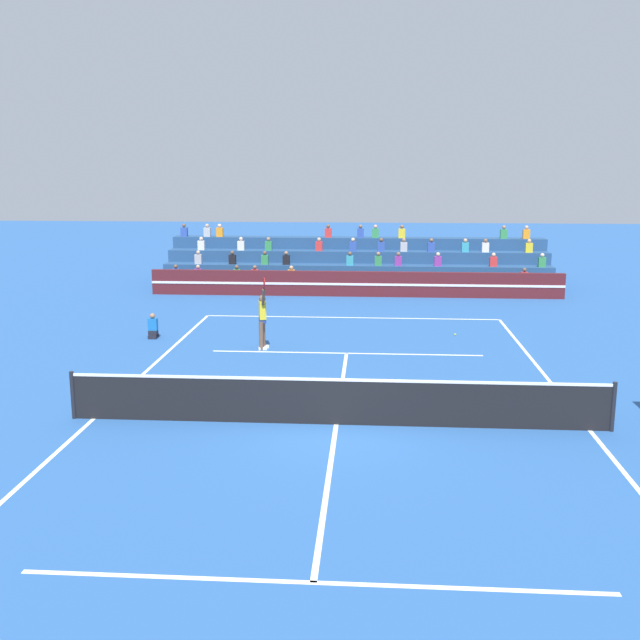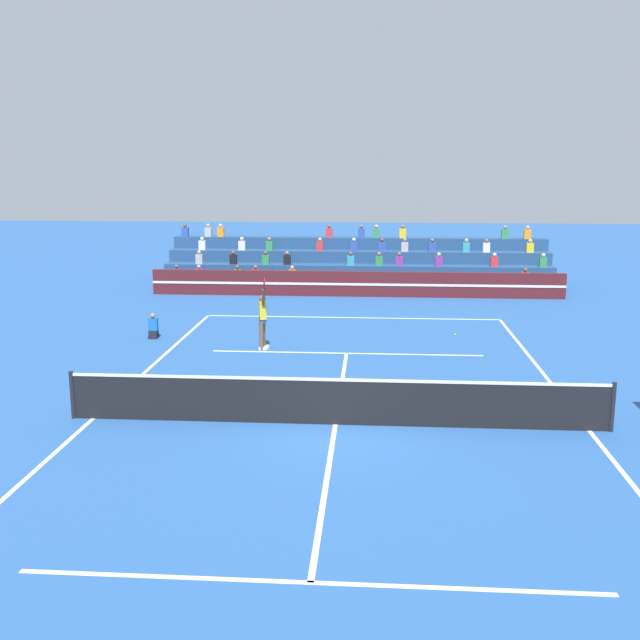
{
  "view_description": "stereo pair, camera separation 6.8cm",
  "coord_description": "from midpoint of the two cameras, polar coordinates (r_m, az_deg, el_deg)",
  "views": [
    {
      "loc": [
        0.75,
        -15.72,
        5.62
      ],
      "look_at": [
        -0.79,
        6.08,
        1.1
      ],
      "focal_mm": 42.0,
      "sensor_mm": 36.0,
      "label": 1
    },
    {
      "loc": [
        0.81,
        -15.72,
        5.62
      ],
      "look_at": [
        -0.79,
        6.08,
        1.1
      ],
      "focal_mm": 42.0,
      "sensor_mm": 36.0,
      "label": 2
    }
  ],
  "objects": [
    {
      "name": "ground_plane",
      "position": [
        16.71,
        1.13,
        -7.97
      ],
      "size": [
        120.0,
        120.0,
        0.0
      ],
      "primitive_type": "plane",
      "color": "#285699"
    },
    {
      "name": "court_lines",
      "position": [
        16.71,
        1.13,
        -7.95
      ],
      "size": [
        11.1,
        23.9,
        0.01
      ],
      "color": "white",
      "rests_on": "ground"
    },
    {
      "name": "tennis_net",
      "position": [
        16.54,
        1.13,
        -6.19
      ],
      "size": [
        12.0,
        0.1,
        1.1
      ],
      "color": "black",
      "rests_on": "ground"
    },
    {
      "name": "sponsor_banner_wall",
      "position": [
        32.73,
        2.61,
        2.76
      ],
      "size": [
        18.0,
        0.26,
        1.1
      ],
      "color": "#51191E",
      "rests_on": "ground"
    },
    {
      "name": "bleacher_stand",
      "position": [
        35.83,
        2.73,
        4.0
      ],
      "size": [
        18.02,
        3.8,
        2.83
      ],
      "color": "navy",
      "rests_on": "ground"
    },
    {
      "name": "ball_kid_courtside",
      "position": [
        25.37,
        -12.68,
        -0.64
      ],
      "size": [
        0.3,
        0.36,
        0.84
      ],
      "color": "black",
      "rests_on": "ground"
    },
    {
      "name": "tennis_player",
      "position": [
        23.22,
        -4.49,
        0.13
      ],
      "size": [
        0.37,
        1.15,
        2.42
      ],
      "color": "brown",
      "rests_on": "ground"
    },
    {
      "name": "tennis_ball",
      "position": [
        25.63,
        10.18,
        -1.09
      ],
      "size": [
        0.07,
        0.07,
        0.07
      ],
      "primitive_type": "sphere",
      "color": "#C6DB33",
      "rests_on": "ground"
    }
  ]
}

